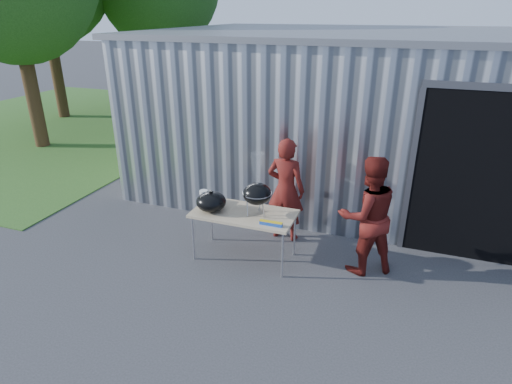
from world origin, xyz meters
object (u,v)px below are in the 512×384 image
at_px(person_cook, 286,190).
at_px(person_bystander, 367,216).
at_px(folding_table, 244,215).
at_px(kettle_grill, 257,188).

height_order(person_cook, person_bystander, person_bystander).
bearing_deg(person_cook, person_bystander, 162.99).
bearing_deg(folding_table, person_cook, 64.32).
distance_m(kettle_grill, person_bystander, 1.57).
height_order(folding_table, kettle_grill, kettle_grill).
bearing_deg(kettle_grill, person_bystander, 10.78).
bearing_deg(person_bystander, folding_table, -20.94).
relative_size(folding_table, kettle_grill, 1.61).
relative_size(person_cook, person_bystander, 0.98).
bearing_deg(folding_table, kettle_grill, -1.78).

